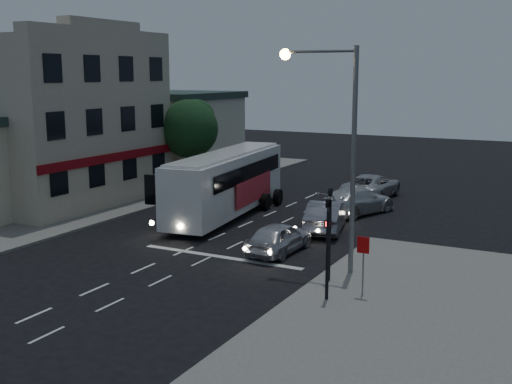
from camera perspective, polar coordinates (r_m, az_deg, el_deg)
The scene contains 16 objects.
ground at distance 28.27m, azimuth -8.75°, elevation -6.20°, with size 120.00×120.00×0.00m, color black.
sidewalk_near at distance 19.71m, azimuth 16.37°, elevation -13.93°, with size 12.00×24.00×0.12m, color slate.
sidewalk_far at distance 42.42m, azimuth -16.56°, elevation -0.80°, with size 12.00×50.00×0.12m, color slate.
road_markings at distance 30.23m, azimuth -3.05°, elevation -4.97°, with size 8.00×30.55×0.01m.
tour_bus at distance 36.48m, azimuth -2.63°, elevation 0.90°, with size 3.94×12.17×3.66m.
car_suv at distance 29.22m, azimuth 2.04°, elevation -4.06°, with size 1.70×4.22×1.44m, color silver.
car_sedan_a at distance 33.38m, azimuth 6.25°, elevation -2.12°, with size 1.70×4.87×1.60m, color gray.
car_sedan_b at distance 37.64m, azimuth 8.96°, elevation -0.78°, with size 2.16×5.32×1.54m, color silver.
car_sedan_c at distance 42.57m, azimuth 10.22°, elevation 0.51°, with size 2.62×5.68×1.58m, color #B5B4BB.
traffic_signal_main at distance 24.74m, azimuth 6.56°, elevation -2.76°, with size 0.25×0.35×4.10m.
traffic_signal_side at distance 22.70m, azimuth 6.40°, elevation -3.97°, with size 0.18×0.15×4.10m.
regulatory_sign at distance 23.48m, azimuth 9.51°, elevation -5.65°, with size 0.45×0.12×2.20m.
streetlight at distance 25.61m, azimuth 7.33°, elevation 5.19°, with size 3.32×0.44×9.00m.
main_building at distance 42.43m, azimuth -17.86°, elevation 6.09°, with size 10.12×12.00×11.00m.
low_building_north at distance 51.42m, azimuth -7.83°, elevation 5.22°, with size 9.40×9.40×6.50m.
street_tree at distance 44.25m, azimuth -5.98°, elevation 5.84°, with size 4.00×4.00×6.20m.
Camera 1 is at (16.18, -21.72, 8.09)m, focal length 45.00 mm.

